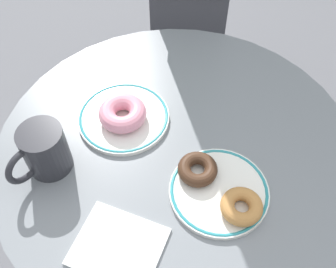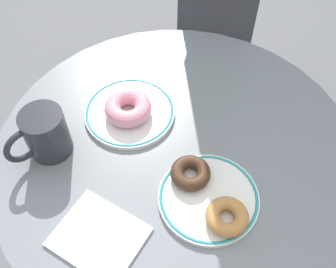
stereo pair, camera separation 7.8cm
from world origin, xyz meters
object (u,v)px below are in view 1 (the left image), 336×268
plate_right (219,191)px  donut_chocolate (198,169)px  cafe_table (176,194)px  donut_pink_frosted (123,113)px  plate_left (124,117)px  paper_napkin (118,246)px  coffee_mug (44,151)px  donut_old_fashioned (242,206)px

plate_right → donut_chocolate: bearing=179.3°
cafe_table → donut_pink_frosted: bearing=-165.4°
plate_left → paper_napkin: bearing=-45.9°
cafe_table → donut_pink_frosted: (-0.12, -0.03, 0.24)m
paper_napkin → coffee_mug: size_ratio=1.13×
plate_right → paper_napkin: (-0.06, -0.20, -0.00)m
paper_napkin → donut_chocolate: bearing=87.2°
donut_chocolate → coffee_mug: coffee_mug is taller
cafe_table → plate_right: bearing=-13.5°
cafe_table → plate_right: size_ratio=3.98×
donut_old_fashioned → plate_left: bearing=177.8°
plate_left → donut_chocolate: bearing=-1.2°
cafe_table → paper_napkin: bearing=-73.8°
plate_right → donut_old_fashioned: donut_old_fashioned is taller
donut_pink_frosted → plate_right: bearing=0.3°
plate_right → donut_old_fashioned: 0.06m
plate_left → coffee_mug: (-0.02, -0.18, 0.05)m
cafe_table → coffee_mug: 0.37m
donut_old_fashioned → donut_chocolate: 0.11m
cafe_table → donut_pink_frosted: size_ratio=7.45×
plate_left → paper_napkin: (0.20, -0.20, -0.00)m
plate_left → plate_right: same height
donut_pink_frosted → coffee_mug: size_ratio=0.77×
donut_old_fashioned → donut_pink_frosted: bearing=179.0°
donut_old_fashioned → coffee_mug: (-0.34, -0.17, 0.03)m
paper_napkin → cafe_table: bearing=106.2°
cafe_table → donut_pink_frosted: 0.27m
plate_left → donut_pink_frosted: size_ratio=1.94×
plate_right → donut_old_fashioned: size_ratio=2.47×
cafe_table → donut_pink_frosted: donut_pink_frosted is taller
donut_pink_frosted → donut_chocolate: size_ratio=1.32×
plate_left → paper_napkin: plate_left is taller
donut_pink_frosted → coffee_mug: (-0.03, -0.17, 0.02)m
plate_right → plate_left: bearing=178.9°
donut_chocolate → paper_napkin: bearing=-92.8°
cafe_table → paper_napkin: paper_napkin is taller
paper_napkin → coffee_mug: 0.23m
donut_pink_frosted → donut_chocolate: 0.20m
cafe_table → donut_old_fashioned: 0.30m
plate_right → donut_old_fashioned: (0.05, -0.01, 0.02)m
plate_right → paper_napkin: bearing=-107.7°
donut_chocolate → paper_napkin: 0.20m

